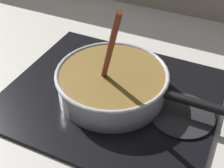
{
  "coord_description": "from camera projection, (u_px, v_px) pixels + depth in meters",
  "views": [
    {
      "loc": [
        0.4,
        -0.36,
        0.58
      ],
      "look_at": [
        0.12,
        0.22,
        0.05
      ],
      "focal_mm": 50.46,
      "sensor_mm": 36.0,
      "label": 1
    }
  ],
  "objects": [
    {
      "name": "spare_burner",
      "position": [
        182.0,
        115.0,
        0.79
      ],
      "size": [
        0.16,
        0.16,
        0.01
      ],
      "primitive_type": "cylinder",
      "color": "#262628",
      "rests_on": "hob_plate"
    },
    {
      "name": "ground",
      "position": [
        27.0,
        144.0,
        0.76
      ],
      "size": [
        2.4,
        1.6,
        0.04
      ],
      "primitive_type": "cube",
      "color": "beige"
    },
    {
      "name": "hob_plate",
      "position": [
        112.0,
        96.0,
        0.86
      ],
      "size": [
        0.56,
        0.48,
        0.01
      ],
      "primitive_type": "cube",
      "color": "black",
      "rests_on": "ground"
    },
    {
      "name": "cooking_pan",
      "position": [
        113.0,
        83.0,
        0.83
      ],
      "size": [
        0.47,
        0.3,
        0.29
      ],
      "color": "silver",
      "rests_on": "hob_plate"
    },
    {
      "name": "burner_ring",
      "position": [
        112.0,
        93.0,
        0.85
      ],
      "size": [
        0.19,
        0.19,
        0.01
      ],
      "primitive_type": "torus",
      "color": "#592D0C",
      "rests_on": "hob_plate"
    }
  ]
}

